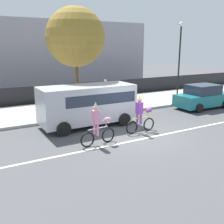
% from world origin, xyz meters
% --- Properties ---
extents(ground_plane, '(80.00, 80.00, 0.00)m').
position_xyz_m(ground_plane, '(0.00, 0.00, 0.00)').
color(ground_plane, '#4C4C4F').
extents(road_centre_line, '(36.00, 0.14, 0.01)m').
position_xyz_m(road_centre_line, '(0.00, -0.50, 0.00)').
color(road_centre_line, beige).
rests_on(road_centre_line, ground).
extents(sidewalk_curb, '(60.00, 5.00, 0.15)m').
position_xyz_m(sidewalk_curb, '(0.00, 6.50, 0.07)').
color(sidewalk_curb, '#ADAAA3').
rests_on(sidewalk_curb, ground).
extents(fence_line, '(40.00, 0.08, 1.40)m').
position_xyz_m(fence_line, '(0.00, 9.40, 0.70)').
color(fence_line, black).
rests_on(fence_line, ground).
extents(building_backdrop, '(28.00, 8.00, 6.57)m').
position_xyz_m(building_backdrop, '(-3.65, 18.00, 3.28)').
color(building_backdrop, '#99939E').
rests_on(building_backdrop, ground).
extents(parade_cyclist_pink, '(1.72, 0.50, 1.92)m').
position_xyz_m(parade_cyclist_pink, '(-2.25, -0.14, 0.84)').
color(parade_cyclist_pink, black).
rests_on(parade_cyclist_pink, ground).
extents(parade_cyclist_purple, '(1.72, 0.50, 1.92)m').
position_xyz_m(parade_cyclist_purple, '(0.35, 0.36, 0.84)').
color(parade_cyclist_purple, black).
rests_on(parade_cyclist_purple, ground).
extents(parked_van_silver, '(5.00, 2.22, 2.18)m').
position_xyz_m(parked_van_silver, '(-1.41, 2.70, 1.28)').
color(parked_van_silver, silver).
rests_on(parked_van_silver, ground).
extents(parked_car_teal, '(4.10, 1.92, 1.64)m').
position_xyz_m(parked_car_teal, '(7.22, 2.62, 0.78)').
color(parked_car_teal, '#1E727A').
rests_on(parked_car_teal, ground).
extents(street_lamp_post, '(0.36, 0.36, 5.86)m').
position_xyz_m(street_lamp_post, '(7.99, 5.97, 3.99)').
color(street_lamp_post, black).
rests_on(street_lamp_post, sidewalk_curb).
extents(street_tree_near_lamp, '(3.64, 3.64, 6.40)m').
position_xyz_m(street_tree_near_lamp, '(-0.77, 5.84, 4.72)').
color(street_tree_near_lamp, brown).
rests_on(street_tree_near_lamp, sidewalk_curb).
extents(pedestrian_onlooker, '(0.32, 0.20, 1.62)m').
position_xyz_m(pedestrian_onlooker, '(2.18, 7.52, 1.01)').
color(pedestrian_onlooker, '#33333D').
rests_on(pedestrian_onlooker, sidewalk_curb).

